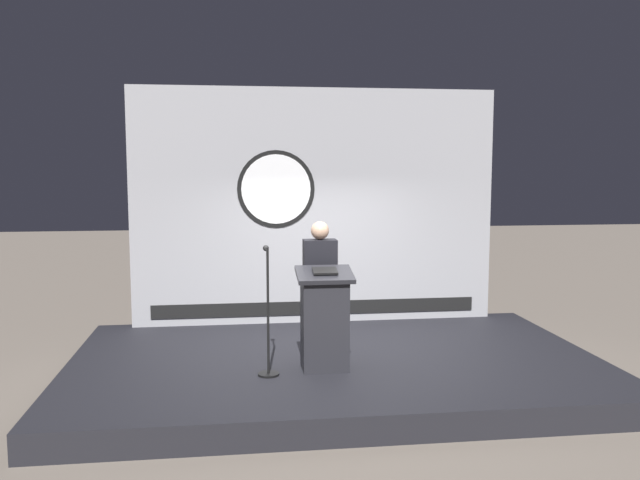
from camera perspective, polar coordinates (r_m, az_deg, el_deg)
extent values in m
plane|color=#6B6056|center=(8.34, 1.25, -11.96)|extent=(40.00, 40.00, 0.00)
cube|color=black|center=(8.29, 1.26, -10.98)|extent=(6.40, 4.00, 0.30)
cube|color=#9E9EA3|center=(9.76, -0.38, 2.90)|extent=(5.38, 0.10, 3.46)
cylinder|color=black|center=(9.64, -3.82, 4.41)|extent=(1.13, 0.02, 1.13)
cylinder|color=white|center=(9.64, -3.82, 4.41)|extent=(1.01, 0.02, 1.01)
cube|color=black|center=(9.91, -0.33, -5.87)|extent=(4.84, 0.02, 0.20)
cube|color=#26262B|center=(7.61, 0.40, -7.21)|extent=(0.52, 0.40, 1.07)
cube|color=#26262B|center=(7.49, 0.40, -3.00)|extent=(0.64, 0.50, 0.15)
cube|color=black|center=(7.47, 0.42, -2.69)|extent=(0.28, 0.20, 0.06)
cylinder|color=black|center=(8.10, 0.00, -7.19)|extent=(0.26, 0.26, 0.85)
cube|color=black|center=(7.96, 0.00, -2.12)|extent=(0.40, 0.24, 0.60)
sphere|color=tan|center=(7.91, 0.00, 0.83)|extent=(0.22, 0.22, 0.22)
cylinder|color=black|center=(7.54, -4.47, -11.48)|extent=(0.24, 0.24, 0.02)
cylinder|color=black|center=(7.36, -4.52, -6.23)|extent=(0.03, 0.03, 1.44)
cylinder|color=black|center=(7.42, -4.64, -0.87)|extent=(0.02, 0.35, 0.02)
sphere|color=#262626|center=(7.59, -4.70, -0.71)|extent=(0.07, 0.07, 0.07)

